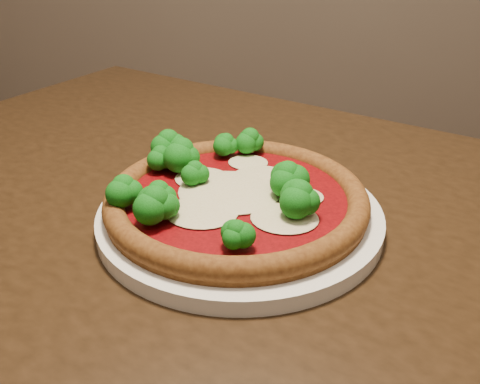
# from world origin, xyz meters

# --- Properties ---
(dining_table) EXTENTS (1.43, 1.24, 0.75)m
(dining_table) POSITION_xyz_m (-0.12, 0.23, 0.65)
(dining_table) COLOR black
(dining_table) RESTS_ON floor
(plate) EXTENTS (0.32, 0.32, 0.02)m
(plate) POSITION_xyz_m (-0.11, 0.22, 0.76)
(plate) COLOR white
(plate) RESTS_ON dining_table
(pizza) EXTENTS (0.30, 0.30, 0.06)m
(pizza) POSITION_xyz_m (-0.12, 0.23, 0.78)
(pizza) COLOR brown
(pizza) RESTS_ON plate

